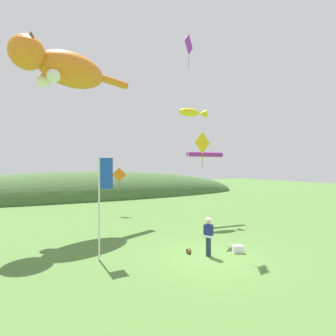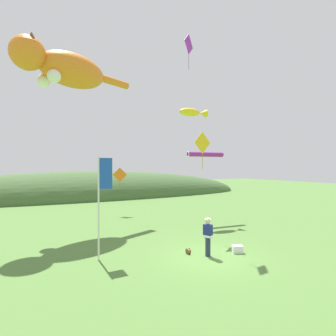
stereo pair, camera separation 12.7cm
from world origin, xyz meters
TOP-DOWN VIEW (x-y plane):
  - ground_plane at (0.00, 0.00)m, footprint 120.00×120.00m
  - distant_hill_ridge at (0.00, 26.56)m, footprint 48.26×10.56m
  - festival_attendant at (0.07, 0.10)m, footprint 0.40×0.49m
  - kite_spool at (-0.59, 0.77)m, footprint 0.15×0.27m
  - picnic_cooler at (1.62, -0.18)m, footprint 0.58×0.51m
  - festival_banner_pole at (-4.42, 1.94)m, footprint 0.66×0.08m
  - kite_giant_cat at (-5.29, 8.92)m, footprint 8.38×4.34m
  - kite_fish_windsock at (3.95, 7.41)m, footprint 2.41×0.83m
  - kite_tube_streamer at (4.71, 6.82)m, footprint 3.11×0.71m
  - kite_diamond_violet at (1.02, 3.30)m, footprint 1.01×0.70m
  - kite_diamond_orange at (-0.38, 12.41)m, footprint 1.18×0.44m
  - kite_diamond_gold at (1.82, 3.05)m, footprint 1.31×0.27m

SIDE VIEW (x-z plane):
  - ground_plane at x=0.00m, z-range 0.00..0.00m
  - distant_hill_ridge at x=0.00m, z-range -3.54..3.54m
  - kite_spool at x=-0.59m, z-range 0.00..0.27m
  - picnic_cooler at x=1.62m, z-range 0.00..0.36m
  - festival_attendant at x=0.07m, z-range 0.07..1.84m
  - festival_banner_pole at x=-4.42m, z-range 0.72..5.34m
  - kite_diamond_orange at x=-0.38m, z-range 2.38..4.53m
  - kite_tube_streamer at x=4.71m, z-range 4.91..5.35m
  - kite_diamond_gold at x=1.82m, z-range 4.48..6.70m
  - kite_fish_windsock at x=3.95m, z-range 8.06..8.79m
  - kite_giant_cat at x=-5.29m, z-range 9.43..12.12m
  - kite_diamond_violet at x=1.02m, z-range 10.33..12.44m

